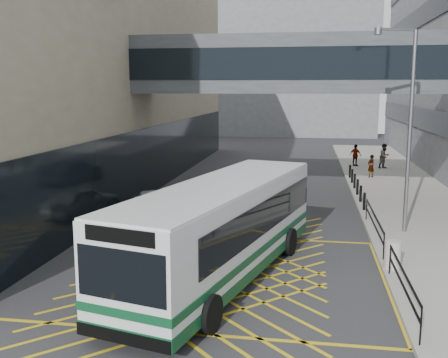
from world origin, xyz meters
The scene contains 16 objects.
ground centered at (0.00, 0.00, 0.00)m, with size 120.00×120.00×0.00m, color #333335.
building_far centered at (-2.00, 60.00, 9.00)m, with size 28.00×16.00×18.00m, color slate.
skybridge centered at (3.00, 12.00, 7.50)m, with size 20.00×4.10×3.00m.
pavement centered at (9.00, 15.00, 0.08)m, with size 6.00×54.00×0.16m, color #9B968D.
box_junction centered at (0.00, 0.00, 0.00)m, with size 12.00×9.00×0.01m.
bus centered at (0.69, -0.30, 1.73)m, with size 5.44×11.83×3.24m.
car_white centered at (-4.09, 7.31, 0.74)m, with size 1.91×4.67×1.48m, color silver.
car_dark centered at (0.35, 15.70, 0.78)m, with size 1.95×4.99×1.56m, color black.
car_silver centered at (0.69, 16.01, 0.75)m, with size 2.04×4.84×1.50m, color #979B9F.
street_lamp centered at (7.38, 6.01, 4.99)m, with size 1.86×0.94×8.49m.
litter_bin centered at (6.32, 1.08, 0.64)m, with size 0.56×0.56×0.96m, color #ADA89E.
kerb_railings centered at (6.15, 1.78, 0.88)m, with size 0.05×12.54×1.00m.
bollards centered at (6.25, 15.00, 0.61)m, with size 0.14×10.14×0.90m.
pedestrian_a centered at (7.70, 20.40, 0.95)m, with size 0.63×0.45×1.57m, color gray.
pedestrian_b centered at (9.21, 25.01, 1.10)m, with size 0.92×0.54×1.89m, color gray.
pedestrian_c centered at (7.09, 25.86, 1.02)m, with size 1.02×0.49×1.73m, color gray.
Camera 1 is at (3.40, -16.81, 6.22)m, focal length 42.00 mm.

